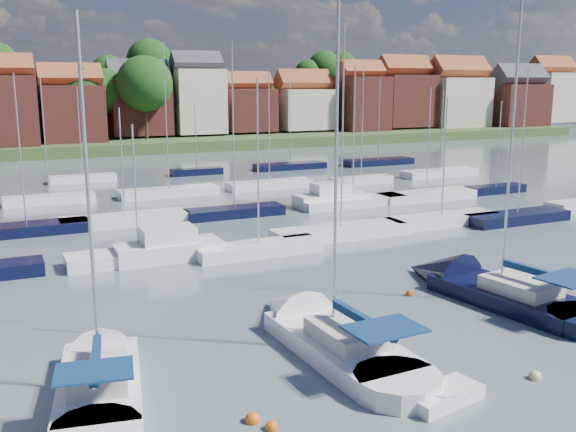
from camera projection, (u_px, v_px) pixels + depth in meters
name	position (u px, v px, depth m)	size (l,w,h in m)	color
ground	(171.00, 203.00, 62.85)	(260.00, 260.00, 0.00)	#424E59
sailboat_left	(101.00, 373.00, 25.41)	(4.91, 11.61, 15.32)	white
sailboat_centre	(320.00, 333.00, 29.51)	(4.03, 13.21, 17.67)	white
sailboat_navy	(481.00, 289.00, 35.81)	(5.65, 14.02, 18.78)	black
tender	(443.00, 396.00, 23.81)	(3.32, 2.00, 0.67)	white
buoy_b	(272.00, 429.00, 22.00)	(0.45, 0.45, 0.45)	#D85914
buoy_c	(253.00, 422.00, 22.47)	(0.54, 0.54, 0.54)	#D85914
buoy_d	(535.00, 379.00, 25.73)	(0.50, 0.50, 0.50)	beige
buoy_e	(409.00, 295.00, 35.74)	(0.42, 0.42, 0.42)	#D85914
marina_field	(204.00, 206.00, 59.23)	(79.62, 41.41, 15.93)	white
far_shore_town	(76.00, 113.00, 145.22)	(212.46, 90.00, 22.27)	#3D4D26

